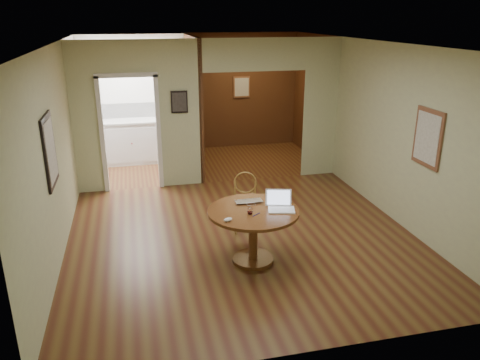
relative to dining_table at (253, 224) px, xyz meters
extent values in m
plane|color=#4D2416|center=(0.03, 0.65, -0.54)|extent=(5.00, 5.00, 0.00)
plane|color=white|center=(0.03, 0.65, 2.16)|extent=(5.00, 5.00, 0.00)
plane|color=#B7BC91|center=(0.03, -1.85, 0.81)|extent=(5.00, 0.00, 5.00)
plane|color=#B7BC91|center=(-2.47, 0.65, 0.81)|extent=(0.00, 5.00, 5.00)
plane|color=#B7BC91|center=(2.53, 0.65, 0.81)|extent=(0.00, 5.00, 5.00)
cube|color=#B7BC91|center=(-2.22, 3.15, 0.81)|extent=(0.50, 2.70, 0.04)
cube|color=#B7BC91|center=(-0.57, 3.15, 0.81)|extent=(0.80, 2.70, 0.04)
cube|color=#B7BC91|center=(2.18, 3.15, 0.81)|extent=(0.70, 2.70, 0.04)
plane|color=white|center=(-1.32, 5.15, 0.81)|extent=(2.70, 0.00, 2.70)
plane|color=#441F13|center=(1.18, 5.65, 0.81)|extent=(2.70, 0.00, 2.70)
cube|color=#441F13|center=(-0.17, 4.40, 0.81)|extent=(0.08, 2.50, 2.70)
cube|color=black|center=(-2.45, 0.65, 0.96)|extent=(0.03, 0.70, 0.90)
cube|color=brown|center=(2.51, 0.15, 0.96)|extent=(0.03, 0.60, 0.80)
cube|color=black|center=(-0.57, 3.13, 1.06)|extent=(0.30, 0.03, 0.40)
cube|color=silver|center=(1.18, 5.63, 0.91)|extent=(0.40, 0.03, 0.50)
cube|color=white|center=(-1.32, 5.14, 0.56)|extent=(2.00, 0.02, 0.32)
cylinder|color=brown|center=(0.00, 0.00, -0.52)|extent=(0.55, 0.55, 0.05)
cylinder|color=brown|center=(0.00, 0.00, -0.18)|extent=(0.12, 0.12, 0.64)
cylinder|color=brown|center=(0.00, 0.00, 0.17)|extent=(1.18, 1.18, 0.04)
cylinder|color=olive|center=(0.12, 0.93, -0.14)|extent=(0.46, 0.46, 0.03)
cylinder|color=olive|center=(-0.05, 0.83, -0.34)|extent=(0.03, 0.03, 0.40)
cylinder|color=olive|center=(0.22, 0.77, -0.34)|extent=(0.03, 0.03, 0.40)
cylinder|color=olive|center=(0.02, 1.09, -0.34)|extent=(0.03, 0.03, 0.40)
cylinder|color=olive|center=(0.28, 1.03, -0.34)|extent=(0.03, 0.03, 0.40)
cylinder|color=olive|center=(0.00, 1.10, 0.03)|extent=(0.02, 0.02, 0.32)
cylinder|color=olive|center=(0.30, 1.02, 0.03)|extent=(0.02, 0.02, 0.32)
torus|color=olive|center=(0.15, 1.07, 0.17)|extent=(0.34, 0.11, 0.35)
cube|color=white|center=(0.35, -0.09, 0.20)|extent=(0.38, 0.31, 0.02)
cube|color=silver|center=(0.35, -0.12, 0.21)|extent=(0.30, 0.19, 0.00)
cube|color=white|center=(0.35, 0.05, 0.32)|extent=(0.34, 0.14, 0.22)
cube|color=#96A1BF|center=(0.35, 0.04, 0.32)|extent=(0.29, 0.11, 0.18)
imported|color=#B2B2B7|center=(0.00, 0.20, 0.20)|extent=(0.37, 0.24, 0.03)
ellipsoid|color=white|center=(-0.39, -0.26, 0.21)|extent=(0.13, 0.10, 0.05)
cylinder|color=#0C135A|center=(0.00, -0.15, 0.19)|extent=(0.12, 0.09, 0.01)
cube|color=white|center=(-1.32, 4.85, -0.09)|extent=(2.00, 0.55, 0.90)
cube|color=#BCBBB7|center=(-1.32, 4.85, 0.38)|extent=(2.06, 0.60, 0.04)
sphere|color=#B20C0C|center=(-1.47, 4.56, -0.04)|extent=(0.03, 0.03, 0.03)
sphere|color=#B20C0C|center=(-0.47, 4.56, -0.04)|extent=(0.03, 0.03, 0.03)
ellipsoid|color=beige|center=(-0.58, 4.85, 0.55)|extent=(0.32, 0.28, 0.32)
camera|label=1|loc=(-1.42, -5.32, 2.56)|focal=35.00mm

